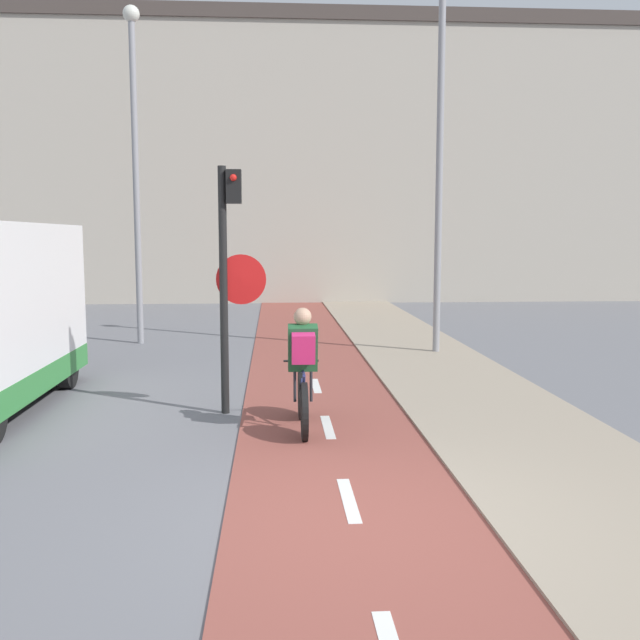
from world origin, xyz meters
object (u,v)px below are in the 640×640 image
Objects in this scene: traffic_light_pole at (229,263)px; street_lamp_sidewalk at (440,129)px; cyclist_near at (303,373)px; street_lamp_far at (135,143)px.

traffic_light_pole is 6.65m from street_lamp_sidewalk.
cyclist_near is at bearing -45.08° from traffic_light_pole.
traffic_light_pole is at bearing 134.92° from cyclist_near.
street_lamp_sidewalk is 4.41× the size of cyclist_near.
street_lamp_sidewalk is (3.93, 4.76, 2.49)m from traffic_light_pole.
street_lamp_far is at bearing 110.15° from traffic_light_pole.
traffic_light_pole is 1.88m from cyclist_near.
street_lamp_sidewalk is at bearing -16.37° from street_lamp_far.
street_lamp_far is at bearing 114.00° from cyclist_near.
cyclist_near is (3.37, -7.57, -3.73)m from street_lamp_far.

